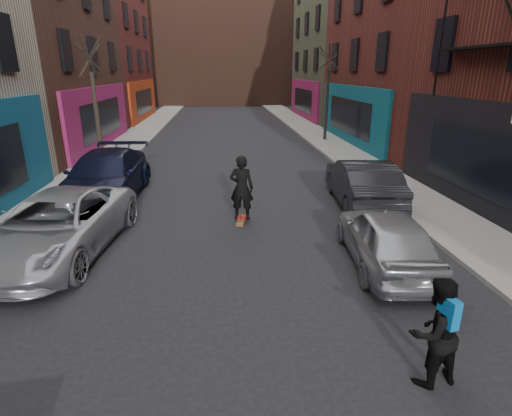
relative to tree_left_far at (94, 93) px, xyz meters
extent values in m
cube|color=gray|center=(-0.05, 12.00, -3.31)|extent=(2.50, 84.00, 0.13)
cube|color=gray|center=(12.45, 12.00, -3.31)|extent=(2.50, 84.00, 0.13)
cube|color=#47281E|center=(6.20, 38.00, 3.62)|extent=(40.00, 10.00, 14.00)
imported|color=#96989F|center=(1.60, -9.86, -2.63)|extent=(3.09, 5.62, 1.49)
imported|color=black|center=(1.60, -5.41, -2.55)|extent=(2.50, 5.80, 1.66)
imported|color=#999DA2|center=(9.40, -11.18, -2.69)|extent=(1.96, 4.16, 1.37)
imported|color=black|center=(10.35, -6.85, -2.59)|extent=(2.11, 4.93, 1.58)
cube|color=brown|center=(6.24, -8.09, -3.33)|extent=(0.41, 0.83, 0.10)
imported|color=black|center=(6.24, -8.09, -2.31)|extent=(0.80, 0.62, 1.95)
imported|color=black|center=(8.59, -14.88, -2.54)|extent=(0.93, 0.79, 1.68)
cube|color=#0B5EA6|center=(8.63, -15.05, -2.09)|extent=(0.20, 0.32, 0.42)
camera|label=1|loc=(5.65, -19.39, 0.96)|focal=28.00mm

